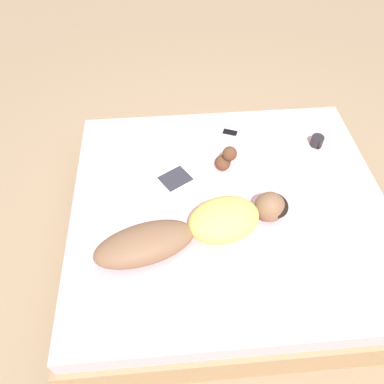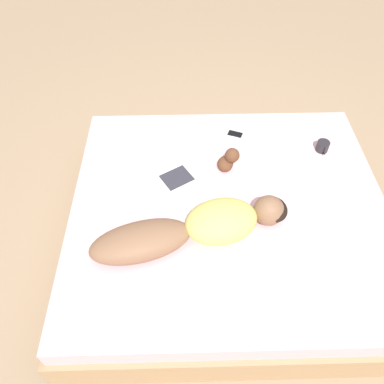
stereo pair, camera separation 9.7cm
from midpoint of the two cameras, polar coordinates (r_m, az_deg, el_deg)
name	(u,v)px [view 1 (the left image)]	position (r m, az deg, el deg)	size (l,w,h in m)	color
ground_plane	(225,238)	(2.84, 4.13, -7.00)	(12.00, 12.00, 0.00)	#9E8466
bed	(227,221)	(2.67, 4.39, -4.47)	(1.95, 2.14, 0.43)	tan
person	(200,227)	(2.25, 0.02, -5.39)	(0.54, 1.24, 0.20)	brown
open_magazine	(166,169)	(2.69, -5.08, 3.54)	(0.59, 0.51, 0.01)	white
coffee_mug	(317,141)	(2.98, 17.64, 7.40)	(0.13, 0.09, 0.08)	#232328
cell_phone	(230,133)	(2.98, 4.87, 8.97)	(0.12, 0.15, 0.01)	silver
plush_toy	(226,159)	(2.64, 4.13, 5.06)	(0.12, 0.15, 0.19)	brown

